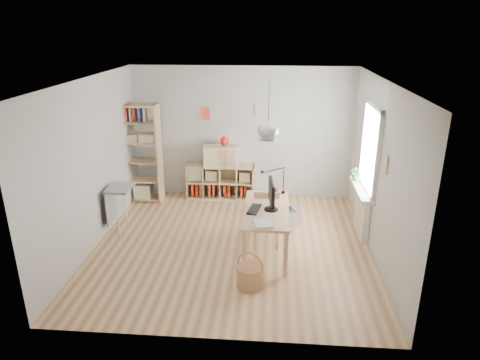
# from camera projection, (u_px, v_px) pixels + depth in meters

# --- Properties ---
(ground) EXTENTS (4.50, 4.50, 0.00)m
(ground) POSITION_uv_depth(u_px,v_px,m) (233.00, 245.00, 7.11)
(ground) COLOR tan
(ground) RESTS_ON ground
(room_shell) EXTENTS (4.50, 4.50, 4.50)m
(room_shell) POSITION_uv_depth(u_px,v_px,m) (268.00, 130.00, 6.24)
(room_shell) COLOR silver
(room_shell) RESTS_ON ground
(window_unit) EXTENTS (0.07, 1.16, 1.46)m
(window_unit) POSITION_uv_depth(u_px,v_px,m) (371.00, 149.00, 6.97)
(window_unit) COLOR white
(window_unit) RESTS_ON ground
(radiator) EXTENTS (0.10, 0.80, 0.80)m
(radiator) POSITION_uv_depth(u_px,v_px,m) (362.00, 213.00, 7.37)
(radiator) COLOR white
(radiator) RESTS_ON ground
(windowsill) EXTENTS (0.22, 1.20, 0.06)m
(windowsill) POSITION_uv_depth(u_px,v_px,m) (361.00, 189.00, 7.23)
(windowsill) COLOR silver
(windowsill) RESTS_ON radiator
(desk) EXTENTS (0.70, 1.50, 0.75)m
(desk) POSITION_uv_depth(u_px,v_px,m) (266.00, 214.00, 6.70)
(desk) COLOR tan
(desk) RESTS_ON ground
(cube_shelf) EXTENTS (1.40, 0.38, 0.72)m
(cube_shelf) POSITION_uv_depth(u_px,v_px,m) (220.00, 184.00, 8.99)
(cube_shelf) COLOR beige
(cube_shelf) RESTS_ON ground
(tall_bookshelf) EXTENTS (0.80, 0.38, 2.00)m
(tall_bookshelf) POSITION_uv_depth(u_px,v_px,m) (140.00, 150.00, 8.57)
(tall_bookshelf) COLOR tan
(tall_bookshelf) RESTS_ON ground
(side_table) EXTENTS (0.40, 0.55, 0.85)m
(side_table) POSITION_uv_depth(u_px,v_px,m) (117.00, 196.00, 7.36)
(side_table) COLOR #979699
(side_table) RESTS_ON ground
(chair) EXTENTS (0.43, 0.43, 0.86)m
(chair) POSITION_uv_depth(u_px,v_px,m) (266.00, 216.00, 7.03)
(chair) COLOR #979699
(chair) RESTS_ON ground
(wicker_basket) EXTENTS (0.38, 0.38, 0.53)m
(wicker_basket) POSITION_uv_depth(u_px,v_px,m) (250.00, 275.00, 5.95)
(wicker_basket) COLOR #AD784E
(wicker_basket) RESTS_ON ground
(storage_chest) EXTENTS (0.72, 0.76, 0.57)m
(storage_chest) POSITION_uv_depth(u_px,v_px,m) (281.00, 214.00, 7.82)
(storage_chest) COLOR silver
(storage_chest) RESTS_ON ground
(monitor) EXTENTS (0.22, 0.54, 0.47)m
(monitor) POSITION_uv_depth(u_px,v_px,m) (271.00, 194.00, 6.54)
(monitor) COLOR black
(monitor) RESTS_ON desk
(keyboard) EXTENTS (0.23, 0.44, 0.02)m
(keyboard) POSITION_uv_depth(u_px,v_px,m) (254.00, 209.00, 6.63)
(keyboard) COLOR black
(keyboard) RESTS_ON desk
(task_lamp) EXTENTS (0.42, 0.16, 0.45)m
(task_lamp) POSITION_uv_depth(u_px,v_px,m) (271.00, 177.00, 7.13)
(task_lamp) COLOR black
(task_lamp) RESTS_ON desk
(yarn_ball) EXTENTS (0.14, 0.14, 0.14)m
(yarn_ball) POSITION_uv_depth(u_px,v_px,m) (275.00, 193.00, 7.09)
(yarn_ball) COLOR #520B13
(yarn_ball) RESTS_ON desk
(paper_tray) EXTENTS (0.30, 0.35, 0.03)m
(paper_tray) POSITION_uv_depth(u_px,v_px,m) (262.00, 223.00, 6.15)
(paper_tray) COLOR silver
(paper_tray) RESTS_ON desk
(drawer_chest) EXTENTS (0.77, 0.46, 0.41)m
(drawer_chest) POSITION_uv_depth(u_px,v_px,m) (221.00, 156.00, 8.73)
(drawer_chest) COLOR beige
(drawer_chest) RESTS_ON cube_shelf
(red_vase) EXTENTS (0.17, 0.17, 0.20)m
(red_vase) POSITION_uv_depth(u_px,v_px,m) (224.00, 141.00, 8.62)
(red_vase) COLOR #9B0C11
(red_vase) RESTS_ON drawer_chest
(potted_plant) EXTENTS (0.29, 0.26, 0.29)m
(potted_plant) POSITION_uv_depth(u_px,v_px,m) (358.00, 173.00, 7.49)
(potted_plant) COLOR #2D6A28
(potted_plant) RESTS_ON windowsill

